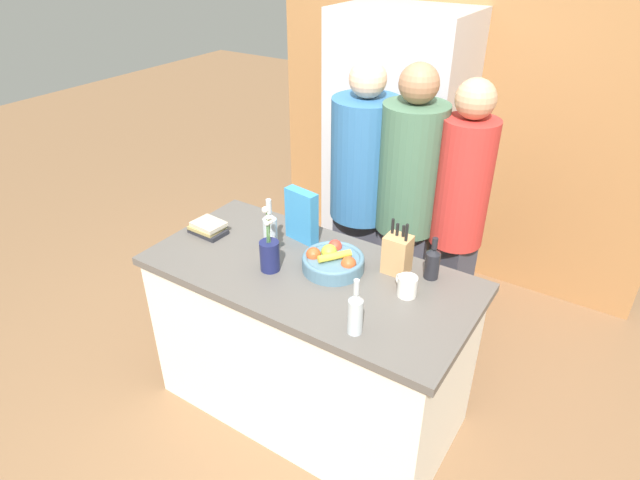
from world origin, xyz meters
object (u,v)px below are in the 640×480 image
object	(u,v)px
bottle_wine	(355,312)
person_at_sink	(363,193)
knife_block	(397,254)
coffee_mug	(407,286)
refrigerator	(396,154)
person_in_red_tee	(458,216)
flower_vase	(270,253)
person_in_blue	(408,204)
bottle_vinegar	(432,262)
cereal_box	(302,216)
book_stack	(208,228)
fruit_bowl	(333,261)
bottle_oil	(270,230)

from	to	relation	value
bottle_wine	person_at_sink	world-z (taller)	person_at_sink
knife_block	coffee_mug	xyz separation A→B (m)	(0.12, -0.14, -0.05)
coffee_mug	bottle_wine	size ratio (longest dim) A/B	0.47
refrigerator	coffee_mug	distance (m)	1.58
person_in_red_tee	flower_vase	bearing A→B (deg)	-100.60
flower_vase	person_in_blue	xyz separation A→B (m)	(0.32, 0.83, -0.01)
bottle_vinegar	cereal_box	bearing A→B (deg)	-176.53
bottle_vinegar	person_at_sink	xyz separation A→B (m)	(-0.64, 0.50, -0.02)
flower_vase	bottle_vinegar	size ratio (longest dim) A/B	1.58
book_stack	person_in_red_tee	size ratio (longest dim) A/B	0.12
flower_vase	bottle_wine	size ratio (longest dim) A/B	1.31
coffee_mug	bottle_wine	xyz separation A→B (m)	(-0.07, -0.34, 0.05)
bottle_wine	knife_block	bearing A→B (deg)	96.24
book_stack	fruit_bowl	bearing A→B (deg)	5.66
coffee_mug	flower_vase	bearing A→B (deg)	-165.06
knife_block	coffee_mug	bearing A→B (deg)	-49.99
fruit_bowl	person_in_red_tee	bearing A→B (deg)	63.17
bottle_vinegar	bottle_wine	distance (m)	0.54
flower_vase	bottle_wine	bearing A→B (deg)	-17.27
bottle_vinegar	person_in_blue	xyz separation A→B (m)	(-0.35, 0.48, 0.00)
knife_block	person_at_sink	distance (m)	0.72
person_in_blue	bottle_oil	bearing A→B (deg)	-131.77
flower_vase	bottle_vinegar	xyz separation A→B (m)	(0.67, 0.35, -0.01)
bottle_oil	person_at_sink	distance (m)	0.72
bottle_oil	person_in_red_tee	distance (m)	1.01
book_stack	person_at_sink	world-z (taller)	person_at_sink
bottle_wine	refrigerator	bearing A→B (deg)	111.00
flower_vase	bottle_vinegar	world-z (taller)	flower_vase
person_in_red_tee	fruit_bowl	bearing A→B (deg)	-92.71
knife_block	cereal_box	xyz separation A→B (m)	(-0.54, 0.00, 0.04)
knife_block	book_stack	distance (m)	1.02
person_at_sink	person_in_red_tee	bearing A→B (deg)	-8.21
knife_block	bottle_vinegar	distance (m)	0.16
knife_block	flower_vase	bearing A→B (deg)	-148.64
fruit_bowl	person_at_sink	distance (m)	0.72
bottle_vinegar	person_in_red_tee	world-z (taller)	person_in_red_tee
flower_vase	bottle_wine	world-z (taller)	flower_vase
coffee_mug	person_in_blue	xyz separation A→B (m)	(-0.31, 0.66, 0.04)
knife_block	person_in_blue	bearing A→B (deg)	109.89
bottle_oil	coffee_mug	bearing A→B (deg)	1.49
cereal_box	bottle_oil	size ratio (longest dim) A/B	1.00
knife_block	person_in_red_tee	size ratio (longest dim) A/B	0.16
cereal_box	bottle_vinegar	bearing A→B (deg)	3.47
bottle_wine	person_in_blue	xyz separation A→B (m)	(-0.24, 1.01, -0.02)
refrigerator	bottle_oil	bearing A→B (deg)	-90.17
coffee_mug	person_in_blue	bearing A→B (deg)	114.92
knife_block	fruit_bowl	bearing A→B (deg)	-151.33
knife_block	book_stack	size ratio (longest dim) A/B	1.38
fruit_bowl	person_at_sink	size ratio (longest dim) A/B	0.17
bottle_vinegar	bottle_wine	bearing A→B (deg)	-101.19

